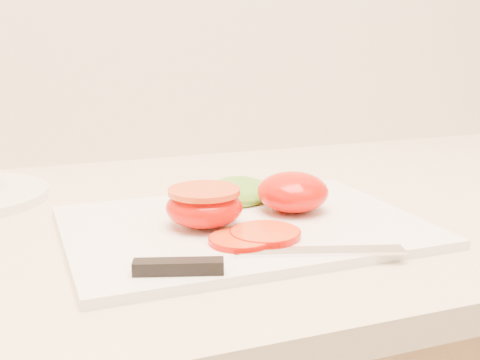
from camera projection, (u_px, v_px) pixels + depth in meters
name	position (u px, v px, depth m)	size (l,w,h in m)	color
cutting_board	(243.00, 226.00, 0.66)	(0.38, 0.27, 0.01)	white
tomato_half_dome	(293.00, 192.00, 0.69)	(0.08, 0.08, 0.05)	#DD0000
tomato_half_cut	(204.00, 205.00, 0.64)	(0.08, 0.08, 0.04)	#DD0000
tomato_slice_0	(265.00, 234.00, 0.61)	(0.07, 0.07, 0.01)	#D24C1A
tomato_slice_1	(241.00, 240.00, 0.59)	(0.06, 0.06, 0.01)	#D24C1A
lettuce_leaf_0	(242.00, 191.00, 0.74)	(0.10, 0.07, 0.02)	#5A9E29
knife	(237.00, 260.00, 0.54)	(0.26, 0.07, 0.01)	silver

